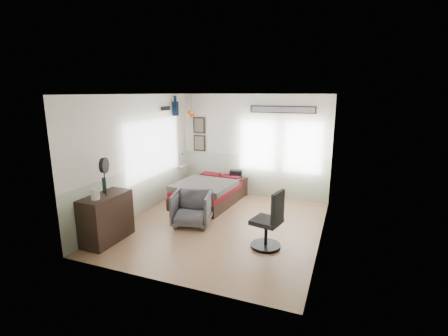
% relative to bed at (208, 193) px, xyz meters
% --- Properties ---
extents(ground_plane, '(4.00, 4.50, 0.01)m').
position_rel_bed_xyz_m(ground_plane, '(0.84, -1.18, -0.29)').
color(ground_plane, '#976E4C').
extents(room_shell, '(4.02, 4.52, 2.71)m').
position_rel_bed_xyz_m(room_shell, '(0.76, -0.99, 1.33)').
color(room_shell, silver).
rests_on(room_shell, ground_plane).
extents(wall_decor, '(3.55, 1.32, 1.44)m').
position_rel_bed_xyz_m(wall_decor, '(-0.27, 0.78, 1.82)').
color(wall_decor, black).
rests_on(wall_decor, room_shell).
extents(bed, '(1.42, 1.91, 0.58)m').
position_rel_bed_xyz_m(bed, '(0.00, 0.00, 0.00)').
color(bed, black).
rests_on(bed, ground_plane).
extents(dresser, '(0.48, 1.00, 0.90)m').
position_rel_bed_xyz_m(dresser, '(-0.90, -2.62, 0.17)').
color(dresser, black).
rests_on(dresser, ground_plane).
extents(armchair, '(0.93, 0.95, 0.72)m').
position_rel_bed_xyz_m(armchair, '(0.24, -1.35, 0.08)').
color(armchair, '#4E4C56').
rests_on(armchair, ground_plane).
extents(nightstand, '(0.60, 0.53, 0.51)m').
position_rel_bed_xyz_m(nightstand, '(0.44, 0.85, -0.03)').
color(nightstand, black).
rests_on(nightstand, ground_plane).
extents(task_chair, '(0.57, 0.57, 1.08)m').
position_rel_bed_xyz_m(task_chair, '(2.00, -1.81, 0.16)').
color(task_chair, black).
rests_on(task_chair, ground_plane).
extents(kettle, '(0.17, 0.14, 0.19)m').
position_rel_bed_xyz_m(kettle, '(-0.87, -2.87, 0.71)').
color(kettle, silver).
rests_on(kettle, dresser).
extents(bottle, '(0.07, 0.07, 0.29)m').
position_rel_bed_xyz_m(bottle, '(-1.00, -2.50, 0.76)').
color(bottle, black).
rests_on(bottle, dresser).
extents(stand_fan, '(0.16, 0.28, 0.71)m').
position_rel_bed_xyz_m(stand_fan, '(-0.84, -2.63, 1.17)').
color(stand_fan, black).
rests_on(stand_fan, dresser).
extents(black_bag, '(0.37, 0.29, 0.19)m').
position_rel_bed_xyz_m(black_bag, '(0.44, 0.85, 0.33)').
color(black_bag, black).
rests_on(black_bag, nightstand).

